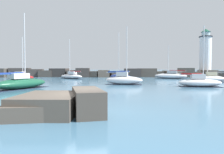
{
  "coord_description": "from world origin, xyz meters",
  "views": [
    {
      "loc": [
        1.38,
        -12.34,
        2.49
      ],
      "look_at": [
        1.69,
        22.23,
        1.03
      ],
      "focal_mm": 35.0,
      "sensor_mm": 36.0,
      "label": 1
    }
  ],
  "objects_px": {
    "sailboat_moored_0": "(71,76)",
    "sailboat_moored_5": "(210,78)",
    "sailboat_moored_1": "(124,80)",
    "sailboat_moored_4": "(21,83)",
    "lighthouse": "(205,56)",
    "sailboat_moored_3": "(171,76)",
    "sailboat_moored_7": "(120,76)",
    "sailboat_moored_6": "(200,82)",
    "sailboat_moored_2": "(21,77)"
  },
  "relations": [
    {
      "from": "sailboat_moored_2",
      "to": "lighthouse",
      "type": "bearing_deg",
      "value": 21.71
    },
    {
      "from": "sailboat_moored_4",
      "to": "sailboat_moored_5",
      "type": "height_order",
      "value": "sailboat_moored_4"
    },
    {
      "from": "sailboat_moored_5",
      "to": "sailboat_moored_6",
      "type": "distance_m",
      "value": 11.47
    },
    {
      "from": "lighthouse",
      "to": "sailboat_moored_0",
      "type": "distance_m",
      "value": 37.51
    },
    {
      "from": "sailboat_moored_2",
      "to": "sailboat_moored_3",
      "type": "relative_size",
      "value": 1.11
    },
    {
      "from": "sailboat_moored_3",
      "to": "sailboat_moored_7",
      "type": "bearing_deg",
      "value": -167.63
    },
    {
      "from": "lighthouse",
      "to": "sailboat_moored_4",
      "type": "bearing_deg",
      "value": -136.8
    },
    {
      "from": "sailboat_moored_4",
      "to": "sailboat_moored_2",
      "type": "bearing_deg",
      "value": 112.27
    },
    {
      "from": "lighthouse",
      "to": "sailboat_moored_6",
      "type": "distance_m",
      "value": 35.98
    },
    {
      "from": "sailboat_moored_0",
      "to": "sailboat_moored_6",
      "type": "distance_m",
      "value": 29.72
    },
    {
      "from": "sailboat_moored_5",
      "to": "sailboat_moored_0",
      "type": "bearing_deg",
      "value": 156.45
    },
    {
      "from": "sailboat_moored_3",
      "to": "sailboat_moored_4",
      "type": "relative_size",
      "value": 0.85
    },
    {
      "from": "sailboat_moored_6",
      "to": "lighthouse",
      "type": "bearing_deg",
      "value": 65.3
    },
    {
      "from": "sailboat_moored_5",
      "to": "sailboat_moored_6",
      "type": "relative_size",
      "value": 0.94
    },
    {
      "from": "sailboat_moored_0",
      "to": "sailboat_moored_3",
      "type": "bearing_deg",
      "value": 0.56
    },
    {
      "from": "lighthouse",
      "to": "sailboat_moored_1",
      "type": "xyz_separation_m",
      "value": [
        -24.61,
        -28.3,
        -5.03
      ]
    },
    {
      "from": "sailboat_moored_1",
      "to": "sailboat_moored_3",
      "type": "xyz_separation_m",
      "value": [
        11.95,
        17.57,
        -0.02
      ]
    },
    {
      "from": "sailboat_moored_3",
      "to": "sailboat_moored_5",
      "type": "bearing_deg",
      "value": -72.75
    },
    {
      "from": "sailboat_moored_3",
      "to": "sailboat_moored_7",
      "type": "distance_m",
      "value": 12.06
    },
    {
      "from": "sailboat_moored_4",
      "to": "sailboat_moored_5",
      "type": "xyz_separation_m",
      "value": [
        28.21,
        12.43,
        -0.05
      ]
    },
    {
      "from": "sailboat_moored_0",
      "to": "sailboat_moored_7",
      "type": "bearing_deg",
      "value": -12.03
    },
    {
      "from": "sailboat_moored_4",
      "to": "sailboat_moored_6",
      "type": "distance_m",
      "value": 22.48
    },
    {
      "from": "lighthouse",
      "to": "sailboat_moored_1",
      "type": "height_order",
      "value": "lighthouse"
    },
    {
      "from": "sailboat_moored_6",
      "to": "sailboat_moored_7",
      "type": "distance_m",
      "value": 21.31
    },
    {
      "from": "sailboat_moored_1",
      "to": "sailboat_moored_4",
      "type": "height_order",
      "value": "sailboat_moored_4"
    },
    {
      "from": "sailboat_moored_0",
      "to": "sailboat_moored_5",
      "type": "xyz_separation_m",
      "value": [
        26.5,
        -11.55,
        0.02
      ]
    },
    {
      "from": "sailboat_moored_0",
      "to": "sailboat_moored_6",
      "type": "bearing_deg",
      "value": -46.06
    },
    {
      "from": "sailboat_moored_0",
      "to": "sailboat_moored_1",
      "type": "bearing_deg",
      "value": -57.88
    },
    {
      "from": "lighthouse",
      "to": "sailboat_moored_7",
      "type": "relative_size",
      "value": 1.3
    },
    {
      "from": "sailboat_moored_3",
      "to": "sailboat_moored_6",
      "type": "bearing_deg",
      "value": -95.87
    },
    {
      "from": "sailboat_moored_3",
      "to": "sailboat_moored_4",
      "type": "xyz_separation_m",
      "value": [
        -24.55,
        -24.21,
        -0.0
      ]
    },
    {
      "from": "sailboat_moored_6",
      "to": "sailboat_moored_0",
      "type": "bearing_deg",
      "value": 133.94
    },
    {
      "from": "sailboat_moored_2",
      "to": "sailboat_moored_6",
      "type": "xyz_separation_m",
      "value": [
        29.42,
        -14.72,
        -0.04
      ]
    },
    {
      "from": "sailboat_moored_0",
      "to": "sailboat_moored_5",
      "type": "bearing_deg",
      "value": -23.55
    },
    {
      "from": "lighthouse",
      "to": "sailboat_moored_1",
      "type": "distance_m",
      "value": 37.85
    },
    {
      "from": "lighthouse",
      "to": "sailboat_moored_0",
      "type": "relative_size",
      "value": 1.47
    },
    {
      "from": "sailboat_moored_5",
      "to": "sailboat_moored_7",
      "type": "distance_m",
      "value": 17.97
    },
    {
      "from": "sailboat_moored_1",
      "to": "sailboat_moored_2",
      "type": "height_order",
      "value": "sailboat_moored_1"
    },
    {
      "from": "sailboat_moored_2",
      "to": "sailboat_moored_4",
      "type": "bearing_deg",
      "value": -67.73
    },
    {
      "from": "sailboat_moored_1",
      "to": "sailboat_moored_3",
      "type": "distance_m",
      "value": 21.25
    },
    {
      "from": "sailboat_moored_5",
      "to": "sailboat_moored_6",
      "type": "xyz_separation_m",
      "value": [
        -5.88,
        -9.85,
        -0.03
      ]
    },
    {
      "from": "sailboat_moored_4",
      "to": "sailboat_moored_7",
      "type": "bearing_deg",
      "value": 59.44
    },
    {
      "from": "sailboat_moored_1",
      "to": "sailboat_moored_4",
      "type": "relative_size",
      "value": 0.95
    },
    {
      "from": "sailboat_moored_4",
      "to": "sailboat_moored_5",
      "type": "relative_size",
      "value": 1.21
    },
    {
      "from": "sailboat_moored_3",
      "to": "sailboat_moored_7",
      "type": "height_order",
      "value": "sailboat_moored_7"
    },
    {
      "from": "sailboat_moored_1",
      "to": "sailboat_moored_2",
      "type": "relative_size",
      "value": 1.01
    },
    {
      "from": "sailboat_moored_3",
      "to": "sailboat_moored_6",
      "type": "relative_size",
      "value": 0.96
    },
    {
      "from": "sailboat_moored_7",
      "to": "sailboat_moored_5",
      "type": "bearing_deg",
      "value": -30.78
    },
    {
      "from": "sailboat_moored_3",
      "to": "sailboat_moored_5",
      "type": "xyz_separation_m",
      "value": [
        3.66,
        -11.78,
        -0.05
      ]
    },
    {
      "from": "sailboat_moored_6",
      "to": "sailboat_moored_4",
      "type": "bearing_deg",
      "value": -173.39
    }
  ]
}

